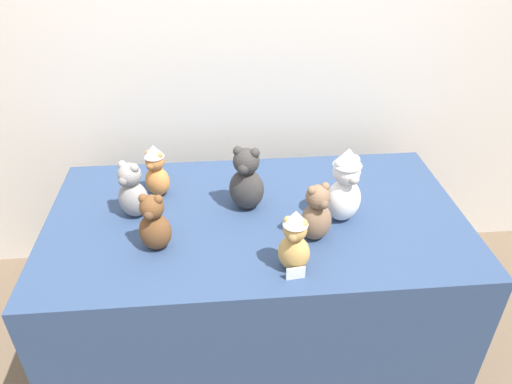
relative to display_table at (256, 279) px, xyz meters
name	(u,v)px	position (x,y,z in m)	size (l,w,h in m)	color
ground_plane	(261,374)	(0.00, -0.25, -0.37)	(10.00, 10.00, 0.00)	brown
wall_back	(243,38)	(0.00, 0.74, 0.93)	(7.00, 0.08, 2.60)	silver
display_table	(256,279)	(0.00, 0.00, 0.00)	(1.79, 0.98, 0.75)	navy
teddy_bear_charcoal	(246,181)	(-0.04, 0.07, 0.51)	(0.19, 0.17, 0.30)	#383533
teddy_bear_ginger	(156,171)	(-0.43, 0.20, 0.50)	(0.15, 0.14, 0.25)	#D17F3D
teddy_bear_chestnut	(154,224)	(-0.41, -0.18, 0.49)	(0.15, 0.13, 0.25)	brown
teddy_bear_mocha	(317,214)	(0.22, -0.17, 0.49)	(0.16, 0.15, 0.25)	#7F6047
teddy_bear_honey	(294,241)	(0.11, -0.34, 0.50)	(0.15, 0.14, 0.26)	tan
teddy_bear_snow	(345,186)	(0.36, -0.05, 0.54)	(0.19, 0.18, 0.34)	white
teddy_bear_ash	(132,191)	(-0.52, 0.05, 0.49)	(0.17, 0.16, 0.26)	gray
name_card_front_left	(296,273)	(0.11, -0.40, 0.40)	(0.07, 0.01, 0.05)	white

